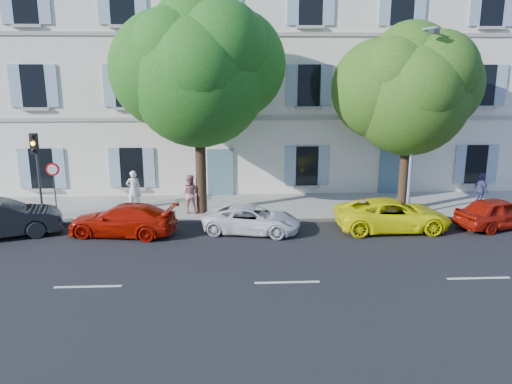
{
  "coord_description": "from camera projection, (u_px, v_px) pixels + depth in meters",
  "views": [
    {
      "loc": [
        -1.69,
        -18.08,
        6.28
      ],
      "look_at": [
        -0.64,
        2.0,
        1.4
      ],
      "focal_mm": 35.0,
      "sensor_mm": 36.0,
      "label": 1
    }
  ],
  "objects": [
    {
      "name": "tree_left",
      "position": [
        198.0,
        77.0,
        20.89
      ],
      "size": [
        5.89,
        5.89,
        9.13
      ],
      "color": "#3A2819",
      "rests_on": "sidewalk"
    },
    {
      "name": "road_sign",
      "position": [
        54.0,
        178.0,
        20.99
      ],
      "size": [
        0.56,
        0.11,
        2.41
      ],
      "color": "#383A3D",
      "rests_on": "sidewalk"
    },
    {
      "name": "street_lamp",
      "position": [
        416.0,
        114.0,
        20.67
      ],
      "size": [
        0.31,
        1.66,
        7.78
      ],
      "color": "#7293BF",
      "rests_on": "sidewalk"
    },
    {
      "name": "pedestrian_a",
      "position": [
        134.0,
        190.0,
        22.68
      ],
      "size": [
        0.71,
        0.54,
        1.77
      ],
      "primitive_type": "imported",
      "rotation": [
        0.0,
        0.0,
        3.33
      ],
      "color": "silver",
      "rests_on": "sidewalk"
    },
    {
      "name": "car_yellow_supercar",
      "position": [
        393.0,
        215.0,
        20.13
      ],
      "size": [
        4.61,
        2.18,
        1.27
      ],
      "primitive_type": "imported",
      "rotation": [
        0.0,
        0.0,
        1.59
      ],
      "color": "#FFFA0A",
      "rests_on": "ground"
    },
    {
      "name": "traffic_light",
      "position": [
        36.0,
        157.0,
        20.8
      ],
      "size": [
        0.32,
        0.41,
        3.64
      ],
      "color": "#383A3D",
      "rests_on": "sidewalk"
    },
    {
      "name": "kerb",
      "position": [
        271.0,
        220.0,
        21.3
      ],
      "size": [
        36.0,
        0.16,
        0.16
      ],
      "primitive_type": "cube",
      "color": "#9E998E",
      "rests_on": "ground"
    },
    {
      "name": "pedestrian_c",
      "position": [
        481.0,
        190.0,
        22.94
      ],
      "size": [
        0.56,
        0.99,
        1.6
      ],
      "primitive_type": "imported",
      "rotation": [
        0.0,
        0.0,
        1.75
      ],
      "color": "#45447C",
      "rests_on": "sidewalk"
    },
    {
      "name": "pedestrian_b",
      "position": [
        190.0,
        194.0,
        21.98
      ],
      "size": [
        0.93,
        0.78,
        1.73
      ],
      "primitive_type": "imported",
      "rotation": [
        0.0,
        0.0,
        2.98
      ],
      "color": "tan",
      "rests_on": "sidewalk"
    },
    {
      "name": "car_red_hatchback",
      "position": [
        499.0,
        213.0,
        20.44
      ],
      "size": [
        4.0,
        2.54,
        1.27
      ],
      "primitive_type": "imported",
      "rotation": [
        0.0,
        0.0,
        1.87
      ],
      "color": "#A4170A",
      "rests_on": "ground"
    },
    {
      "name": "tree_right",
      "position": [
        409.0,
        96.0,
        21.46
      ],
      "size": [
        5.14,
        5.14,
        7.92
      ],
      "color": "#3A2819",
      "rests_on": "sidewalk"
    },
    {
      "name": "ground",
      "position": [
        275.0,
        240.0,
        19.11
      ],
      "size": [
        90.0,
        90.0,
        0.0
      ],
      "primitive_type": "plane",
      "color": "black"
    },
    {
      "name": "sidewalk",
      "position": [
        267.0,
        207.0,
        23.41
      ],
      "size": [
        36.0,
        4.5,
        0.15
      ],
      "primitive_type": "cube",
      "color": "#A09E96",
      "rests_on": "ground"
    },
    {
      "name": "building",
      "position": [
        260.0,
        76.0,
        27.59
      ],
      "size": [
        28.0,
        7.0,
        12.0
      ],
      "primitive_type": "cube",
      "color": "silver",
      "rests_on": "ground"
    },
    {
      "name": "car_white_coupe",
      "position": [
        252.0,
        219.0,
        19.85
      ],
      "size": [
        4.15,
        2.53,
        1.07
      ],
      "primitive_type": "imported",
      "rotation": [
        0.0,
        0.0,
        1.37
      ],
      "color": "white",
      "rests_on": "ground"
    },
    {
      "name": "car_red_coupe",
      "position": [
        122.0,
        220.0,
        19.54
      ],
      "size": [
        4.47,
        2.43,
        1.23
      ],
      "primitive_type": "imported",
      "rotation": [
        0.0,
        0.0,
        4.54
      ],
      "color": "#A61104",
      "rests_on": "ground"
    }
  ]
}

